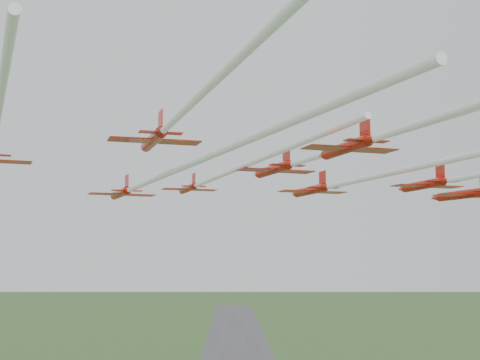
{
  "coord_description": "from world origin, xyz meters",
  "views": [
    {
      "loc": [
        -4.01,
        -84.01,
        51.18
      ],
      "look_at": [
        -2.79,
        0.31,
        60.98
      ],
      "focal_mm": 50.0,
      "sensor_mm": 36.0,
      "label": 1
    }
  ],
  "objects_px": {
    "jet_row2_right": "(369,178)",
    "jet_trail_solo": "(452,112)",
    "jet_lead": "(218,176)",
    "jet_row4_left": "(187,108)",
    "jet_row2_left": "(160,177)",
    "jet_row3_mid": "(329,152)"
  },
  "relations": [
    {
      "from": "jet_row3_mid",
      "to": "jet_row2_right",
      "type": "bearing_deg",
      "value": 45.18
    },
    {
      "from": "jet_row4_left",
      "to": "jet_trail_solo",
      "type": "bearing_deg",
      "value": -44.11
    },
    {
      "from": "jet_lead",
      "to": "jet_row3_mid",
      "type": "distance_m",
      "value": 24.6
    },
    {
      "from": "jet_row2_left",
      "to": "jet_row4_left",
      "type": "xyz_separation_m",
      "value": [
        3.77,
        -17.23,
        3.24
      ]
    },
    {
      "from": "jet_lead",
      "to": "jet_row2_left",
      "type": "distance_m",
      "value": 20.25
    },
    {
      "from": "jet_row2_right",
      "to": "jet_trail_solo",
      "type": "relative_size",
      "value": 1.16
    },
    {
      "from": "jet_lead",
      "to": "jet_row4_left",
      "type": "height_order",
      "value": "jet_row4_left"
    },
    {
      "from": "jet_row2_left",
      "to": "jet_row3_mid",
      "type": "distance_m",
      "value": 17.26
    },
    {
      "from": "jet_row2_left",
      "to": "jet_row3_mid",
      "type": "bearing_deg",
      "value": -29.44
    },
    {
      "from": "jet_row2_right",
      "to": "jet_row4_left",
      "type": "height_order",
      "value": "jet_row4_left"
    },
    {
      "from": "jet_lead",
      "to": "jet_row4_left",
      "type": "xyz_separation_m",
      "value": [
        -1.77,
        -36.56,
        0.86
      ]
    },
    {
      "from": "jet_row2_left",
      "to": "jet_trail_solo",
      "type": "xyz_separation_m",
      "value": [
        21.17,
        -26.34,
        0.94
      ]
    },
    {
      "from": "jet_row4_left",
      "to": "jet_trail_solo",
      "type": "relative_size",
      "value": 1.06
    },
    {
      "from": "jet_row4_left",
      "to": "jet_trail_solo",
      "type": "distance_m",
      "value": 19.78
    },
    {
      "from": "jet_lead",
      "to": "jet_row3_mid",
      "type": "bearing_deg",
      "value": -79.7
    },
    {
      "from": "jet_row2_right",
      "to": "jet_row2_left",
      "type": "bearing_deg",
      "value": -171.33
    },
    {
      "from": "jet_lead",
      "to": "jet_row2_right",
      "type": "height_order",
      "value": "jet_lead"
    },
    {
      "from": "jet_lead",
      "to": "jet_row4_left",
      "type": "distance_m",
      "value": 36.61
    },
    {
      "from": "jet_lead",
      "to": "jet_trail_solo",
      "type": "bearing_deg",
      "value": -88.43
    },
    {
      "from": "jet_row2_right",
      "to": "jet_row3_mid",
      "type": "bearing_deg",
      "value": -133.51
    },
    {
      "from": "jet_row2_right",
      "to": "jet_row3_mid",
      "type": "height_order",
      "value": "jet_row3_mid"
    },
    {
      "from": "jet_row2_right",
      "to": "jet_trail_solo",
      "type": "bearing_deg",
      "value": -112.14
    }
  ]
}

